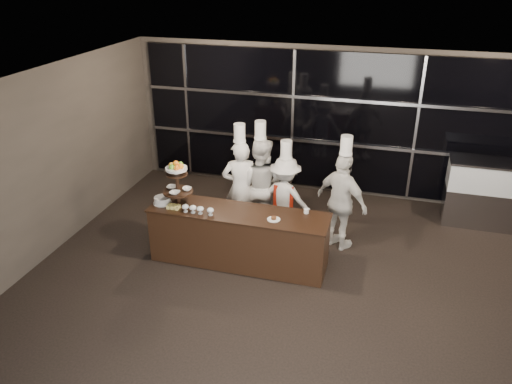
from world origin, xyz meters
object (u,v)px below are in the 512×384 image
(chef_b, at_px, (260,184))
(chef_d, at_px, (342,201))
(display_stand, at_px, (177,180))
(chef_a, at_px, (240,187))
(chef_c, at_px, (285,197))
(display_case, at_px, (483,190))
(layer_cake, at_px, (162,200))
(buffet_counter, at_px, (239,237))

(chef_b, distance_m, chef_d, 1.48)
(chef_b, bearing_deg, display_stand, -131.51)
(chef_a, distance_m, chef_c, 0.79)
(display_stand, xyz_separation_m, chef_c, (1.51, 1.03, -0.58))
(display_case, distance_m, chef_b, 4.05)
(chef_c, bearing_deg, layer_cake, -148.65)
(chef_c, bearing_deg, display_case, 22.79)
(chef_c, bearing_deg, chef_d, -5.75)
(chef_b, bearing_deg, chef_d, -9.07)
(display_stand, distance_m, chef_c, 1.92)
(layer_cake, distance_m, chef_a, 1.42)
(display_stand, height_order, chef_d, chef_d)
(layer_cake, bearing_deg, display_stand, 10.78)
(display_stand, distance_m, chef_a, 1.28)
(chef_b, bearing_deg, layer_cake, -136.79)
(chef_b, height_order, chef_c, chef_b)
(chef_c, relative_size, chef_d, 0.90)
(display_stand, bearing_deg, chef_a, 52.63)
(display_case, relative_size, chef_c, 0.73)
(chef_c, bearing_deg, display_stand, -145.71)
(display_stand, relative_size, chef_c, 0.42)
(buffet_counter, relative_size, chef_a, 1.40)
(display_stand, height_order, layer_cake, display_stand)
(buffet_counter, bearing_deg, chef_c, 63.66)
(layer_cake, height_order, chef_a, chef_a)
(buffet_counter, bearing_deg, layer_cake, -177.73)
(display_stand, xyz_separation_m, chef_d, (2.49, 0.93, -0.48))
(buffet_counter, height_order, chef_c, chef_c)
(buffet_counter, relative_size, layer_cake, 9.47)
(chef_a, bearing_deg, buffet_counter, -74.21)
(layer_cake, bearing_deg, buffet_counter, 2.27)
(display_stand, height_order, chef_a, chef_a)
(buffet_counter, bearing_deg, chef_a, 105.79)
(display_case, xyz_separation_m, chef_b, (-3.84, -1.28, 0.19))
(display_stand, bearing_deg, buffet_counter, 0.01)
(display_case, height_order, chef_d, chef_d)
(chef_c, bearing_deg, buffet_counter, -116.34)
(chef_a, relative_size, chef_b, 0.99)
(buffet_counter, bearing_deg, chef_d, 32.01)
(layer_cake, distance_m, chef_c, 2.09)
(buffet_counter, relative_size, display_case, 2.17)
(layer_cake, xyz_separation_m, chef_a, (0.99, 1.01, -0.08))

